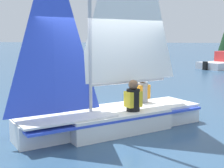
# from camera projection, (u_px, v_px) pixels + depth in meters

# --- Properties ---
(ground_plane) EXTENTS (260.00, 260.00, 0.00)m
(ground_plane) POSITION_uv_depth(u_px,v_px,m) (112.00, 129.00, 7.20)
(ground_plane) COLOR #2D4C6B
(sailboat_main) EXTENTS (3.98, 4.05, 5.84)m
(sailboat_main) POSITION_uv_depth(u_px,v_px,m) (113.00, 93.00, 7.08)
(sailboat_main) COLOR white
(sailboat_main) RESTS_ON ground_plane
(sailor_helm) EXTENTS (0.42, 0.43, 1.16)m
(sailor_helm) POSITION_uv_depth(u_px,v_px,m) (133.00, 104.00, 7.01)
(sailor_helm) COLOR black
(sailor_helm) RESTS_ON ground_plane
(sailor_crew) EXTENTS (0.42, 0.43, 1.16)m
(sailor_crew) POSITION_uv_depth(u_px,v_px,m) (142.00, 96.00, 7.96)
(sailor_crew) COLOR black
(sailor_crew) RESTS_ON ground_plane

